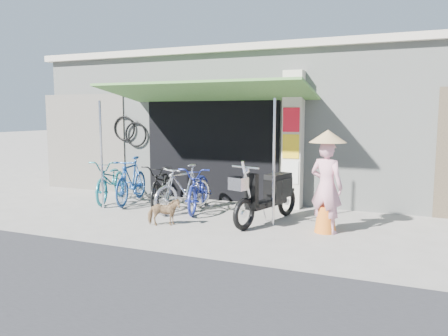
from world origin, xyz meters
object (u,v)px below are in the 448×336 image
at_px(nun, 327,182).
at_px(bike_silver, 184,188).
at_px(bike_blue, 131,180).
at_px(bike_navy, 199,188).
at_px(street_dog, 164,212).
at_px(bike_black, 162,185).
at_px(moped, 268,195).
at_px(bike_teal, 111,180).

bearing_deg(nun, bike_silver, 7.87).
height_order(bike_blue, bike_navy, bike_blue).
relative_size(street_dog, nun, 0.34).
xyz_separation_m(bike_black, bike_navy, (0.97, -0.05, 0.00)).
bearing_deg(nun, moped, 1.74).
bearing_deg(bike_navy, bike_teal, 163.86).
bearing_deg(street_dog, bike_silver, -18.50).
bearing_deg(bike_blue, bike_teal, 164.55).
bearing_deg(bike_black, bike_silver, -41.20).
bearing_deg(bike_silver, moped, 11.27).
bearing_deg(bike_black, street_dog, -76.58).
bearing_deg(bike_blue, bike_black, -14.58).
height_order(bike_black, street_dog, bike_black).
xyz_separation_m(bike_navy, nun, (2.82, -0.76, 0.40)).
xyz_separation_m(bike_silver, street_dog, (0.20, -1.19, -0.25)).
height_order(bike_blue, bike_black, bike_blue).
height_order(bike_navy, nun, nun).
height_order(bike_blue, bike_silver, bike_blue).
xyz_separation_m(bike_teal, moped, (4.06, -0.55, 0.02)).
distance_m(bike_blue, bike_navy, 1.80).
height_order(bike_black, bike_silver, bike_silver).
height_order(bike_silver, bike_navy, bike_silver).
distance_m(bike_teal, bike_black, 1.42).
bearing_deg(bike_silver, street_dog, -63.47).
distance_m(bike_black, bike_navy, 0.97).
xyz_separation_m(bike_black, street_dog, (0.92, -1.49, -0.23)).
height_order(bike_blue, moped, moped).
xyz_separation_m(bike_silver, moped, (1.92, -0.19, 0.02)).
distance_m(bike_black, moped, 2.69).
height_order(bike_silver, moped, moped).
bearing_deg(nun, street_dog, 30.64).
distance_m(bike_blue, moped, 3.51).
xyz_separation_m(bike_teal, nun, (5.20, -0.86, 0.39)).
relative_size(bike_silver, nun, 0.93).
bearing_deg(moped, bike_silver, -168.44).
bearing_deg(bike_navy, bike_silver, -147.48).
distance_m(bike_teal, street_dog, 2.82).
bearing_deg(bike_blue, nun, -22.86).
relative_size(bike_teal, moped, 0.96).
xyz_separation_m(bike_teal, bike_silver, (2.14, -0.36, 0.00)).
bearing_deg(bike_black, moped, -28.87).
bearing_deg(bike_navy, bike_black, 163.46).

